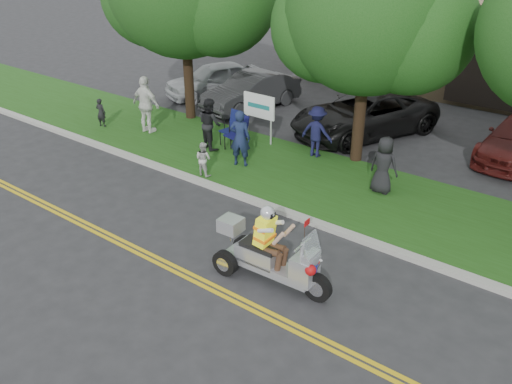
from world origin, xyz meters
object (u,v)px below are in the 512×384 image
Objects in this scene: spectator_adult_right at (146,105)px; trike_scooter at (269,256)px; lawn_chair_a at (234,126)px; lawn_chair_b at (239,130)px; parked_car_far_left at (215,79)px; parked_car_mid at (364,115)px; spectator_adult_left at (240,138)px; spectator_adult_mid at (210,124)px; parked_car_left at (251,91)px.

trike_scooter is at bearing 149.32° from spectator_adult_right.
lawn_chair_b is (0.41, -0.24, 0.01)m from lawn_chair_a.
parked_car_far_left is 0.80× the size of parked_car_mid.
spectator_adult_left is at bearing 132.55° from trike_scooter.
spectator_adult_mid is 4.70m from parked_car_left.
parked_car_far_left is (-4.84, 4.31, -0.02)m from lawn_chair_b.
parked_car_left is (-3.36, 4.87, -0.27)m from spectator_adult_left.
spectator_adult_left is 0.41× the size of parked_car_far_left.
trike_scooter is 11.79m from parked_car_left.
lawn_chair_a is 6.02m from parked_car_far_left.
spectator_adult_mid is at bearing -104.04° from parked_car_mid.
spectator_adult_left is at bearing -36.52° from lawn_chair_b.
parked_car_mid is at bearing 103.25° from trike_scooter.
spectator_adult_left reaches higher than spectator_adult_mid.
spectator_adult_left is 1.04× the size of spectator_adult_mid.
parked_car_far_left is 2.37m from parked_car_left.
lawn_chair_a is at bearing -66.61° from spectator_adult_left.
spectator_adult_left is 7.78m from parked_car_far_left.
parked_car_mid is at bearing -145.95° from spectator_adult_right.
lawn_chair_a is at bearing -50.21° from parked_car_left.
parked_car_left reaches higher than lawn_chair_b.
lawn_chair_a is 0.21× the size of parked_car_mid.
parked_car_left is (-2.51, 3.89, -0.04)m from lawn_chair_b.
spectator_adult_right is at bearing 150.37° from trike_scooter.
lawn_chair_b is 4.63m from parked_car_left.
parked_car_mid is at bearing -131.21° from spectator_adult_left.
trike_scooter is at bearing 160.62° from spectator_adult_mid.
spectator_adult_right reaches higher than lawn_chair_b.
parked_car_far_left reaches higher than lawn_chair_b.
trike_scooter is 9.46m from parked_car_mid.
parked_car_far_left is (-1.24, 5.01, -0.38)m from spectator_adult_right.
spectator_adult_right reaches higher than spectator_adult_left.
parked_car_mid is at bearing -107.39° from spectator_adult_mid.
spectator_adult_mid is at bearing -136.68° from lawn_chair_b.
spectator_adult_right is at bearing -26.23° from spectator_adult_left.
spectator_adult_mid is (-0.41, -0.73, 0.20)m from lawn_chair_a.
lawn_chair_b is 4.67m from parked_car_mid.
lawn_chair_a is 4.71m from parked_car_mid.
spectator_adult_left is 0.87× the size of spectator_adult_right.
spectator_adult_right is at bearing -119.95° from parked_car_mid.
parked_car_mid is (6.10, 4.64, -0.36)m from spectator_adult_right.
spectator_adult_mid reaches higher than lawn_chair_a.
spectator_adult_left is at bearing 173.24° from spectator_adult_right.
parked_car_left is at bearing 13.72° from parked_car_far_left.
spectator_adult_mid is at bearing 139.01° from trike_scooter.
trike_scooter is 13.69m from parked_car_far_left.
spectator_adult_left is 4.46m from spectator_adult_right.
parked_car_mid is at bearing 10.45° from parked_car_left.
spectator_adult_right is at bearing -156.60° from lawn_chair_b.
spectator_adult_right reaches higher than lawn_chair_a.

